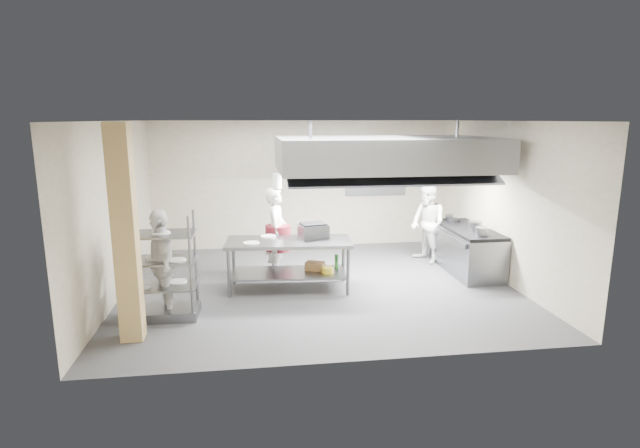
{
  "coord_description": "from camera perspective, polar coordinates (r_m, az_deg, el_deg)",
  "views": [
    {
      "loc": [
        -1.2,
        -8.75,
        3.04
      ],
      "look_at": [
        0.05,
        0.2,
        1.13
      ],
      "focal_mm": 28.0,
      "sensor_mm": 36.0,
      "label": 1
    }
  ],
  "objects": [
    {
      "name": "pass_rack",
      "position": [
        8.06,
        -17.8,
        -4.59
      ],
      "size": [
        1.11,
        0.67,
        1.64
      ],
      "primitive_type": null,
      "rotation": [
        0.0,
        0.0,
        -0.03
      ],
      "color": "slate",
      "rests_on": "floor"
    },
    {
      "name": "island_worktop",
      "position": [
        8.93,
        -3.62,
        -2.06
      ],
      "size": [
        2.29,
        1.1,
        0.06
      ],
      "primitive_type": "cube",
      "rotation": [
        0.0,
        0.0,
        -0.08
      ],
      "color": "slate",
      "rests_on": "island"
    },
    {
      "name": "griddle",
      "position": [
        9.1,
        -0.76,
        -0.8
      ],
      "size": [
        0.57,
        0.49,
        0.24
      ],
      "primitive_type": "cube",
      "rotation": [
        0.0,
        0.0,
        0.23
      ],
      "color": "slate",
      "rests_on": "island_worktop"
    },
    {
      "name": "exhaust_hood",
      "position": [
        9.51,
        7.41,
        8.0
      ],
      "size": [
        4.0,
        2.5,
        0.6
      ],
      "primitive_type": "cube",
      "color": "slate",
      "rests_on": "ceiling"
    },
    {
      "name": "range_top",
      "position": [
        10.42,
        16.53,
        -0.57
      ],
      "size": [
        0.78,
        1.96,
        0.06
      ],
      "primitive_type": "cube",
      "color": "black",
      "rests_on": "cooking_range"
    },
    {
      "name": "ceiling",
      "position": [
        8.83,
        -0.12,
        11.7
      ],
      "size": [
        7.0,
        7.0,
        0.0
      ],
      "primitive_type": "plane",
      "rotation": [
        3.14,
        0.0,
        0.0
      ],
      "color": "silver",
      "rests_on": "wall_back"
    },
    {
      "name": "wall_right",
      "position": [
        10.05,
        20.09,
        2.41
      ],
      "size": [
        0.0,
        6.0,
        6.0
      ],
      "primitive_type": "plane",
      "rotation": [
        1.57,
        0.0,
        -1.57
      ],
      "color": "gray",
      "rests_on": "ground"
    },
    {
      "name": "cooking_range",
      "position": [
        10.52,
        16.38,
        -2.96
      ],
      "size": [
        0.8,
        2.0,
        0.84
      ],
      "primitive_type": "cube",
      "color": "gray",
      "rests_on": "floor"
    },
    {
      "name": "chef_head",
      "position": [
        9.69,
        -4.98,
        -0.98
      ],
      "size": [
        0.53,
        0.7,
        1.76
      ],
      "primitive_type": "imported",
      "rotation": [
        0.0,
        0.0,
        1.4
      ],
      "color": "silver",
      "rests_on": "floor"
    },
    {
      "name": "wall_shelf",
      "position": [
        12.07,
        6.56,
        4.54
      ],
      "size": [
        1.5,
        0.28,
        0.04
      ],
      "primitive_type": "cube",
      "color": "slate",
      "rests_on": "wall_back"
    },
    {
      "name": "plate_stack",
      "position": [
        8.15,
        -17.67,
        -6.57
      ],
      "size": [
        0.28,
        0.28,
        0.05
      ],
      "primitive_type": "cylinder",
      "color": "white",
      "rests_on": "pass_rack"
    },
    {
      "name": "wall_left",
      "position": [
        9.18,
        -22.32,
        1.39
      ],
      "size": [
        0.0,
        6.0,
        6.0
      ],
      "primitive_type": "plane",
      "rotation": [
        1.57,
        0.0,
        1.57
      ],
      "color": "gray",
      "rests_on": "ground"
    },
    {
      "name": "floor",
      "position": [
        9.34,
        -0.11,
        -7.04
      ],
      "size": [
        7.0,
        7.0,
        0.0
      ],
      "primitive_type": "plane",
      "color": "#37373A",
      "rests_on": "ground"
    },
    {
      "name": "stockpot",
      "position": [
        10.19,
        17.3,
        -0.2
      ],
      "size": [
        0.26,
        0.26,
        0.18
      ],
      "primitive_type": "cylinder",
      "color": "slate",
      "rests_on": "range_top"
    },
    {
      "name": "island_undershelf",
      "position": [
        9.09,
        -3.57,
        -5.61
      ],
      "size": [
        2.1,
        0.99,
        0.04
      ],
      "primitive_type": "cube",
      "rotation": [
        0.0,
        0.0,
        -0.08
      ],
      "color": "slate",
      "rests_on": "island"
    },
    {
      "name": "island",
      "position": [
        9.04,
        -3.58,
        -4.67
      ],
      "size": [
        2.29,
        1.1,
        0.91
      ],
      "primitive_type": null,
      "rotation": [
        0.0,
        0.0,
        -0.08
      ],
      "color": "gray",
      "rests_on": "floor"
    },
    {
      "name": "wicker_basket",
      "position": [
        9.17,
        -0.58,
        -4.82
      ],
      "size": [
        0.4,
        0.34,
        0.15
      ],
      "primitive_type": "cube",
      "rotation": [
        0.0,
        0.0,
        -0.38
      ],
      "color": "brown",
      "rests_on": "island_undershelf"
    },
    {
      "name": "column",
      "position": [
        7.22,
        -21.35,
        -1.18
      ],
      "size": [
        0.3,
        0.3,
        3.0
      ],
      "primitive_type": "cube",
      "color": "tan",
      "rests_on": "floor"
    },
    {
      "name": "chef_plating",
      "position": [
        8.09,
        -17.63,
        -4.32
      ],
      "size": [
        0.69,
        1.08,
        1.7
      ],
      "primitive_type": "imported",
      "rotation": [
        0.0,
        0.0,
        -1.27
      ],
      "color": "white",
      "rests_on": "floor"
    },
    {
      "name": "hood_strip_b",
      "position": [
        9.81,
        12.47,
        6.06
      ],
      "size": [
        1.6,
        0.12,
        0.04
      ],
      "primitive_type": "cube",
      "color": "white",
      "rests_on": "exhaust_hood"
    },
    {
      "name": "hood_strip_a",
      "position": [
        9.34,
        1.99,
        6.05
      ],
      "size": [
        1.6,
        0.12,
        0.04
      ],
      "primitive_type": "cube",
      "color": "white",
      "rests_on": "exhaust_hood"
    },
    {
      "name": "chef_line",
      "position": [
        10.89,
        12.2,
        0.04
      ],
      "size": [
        0.86,
        0.97,
        1.69
      ],
      "primitive_type": "imported",
      "rotation": [
        0.0,
        0.0,
        -1.27
      ],
      "color": "white",
      "rests_on": "floor"
    },
    {
      "name": "wall_back",
      "position": [
        11.91,
        -2.08,
        4.51
      ],
      "size": [
        7.0,
        0.0,
        7.0
      ],
      "primitive_type": "plane",
      "rotation": [
        1.57,
        0.0,
        0.0
      ],
      "color": "gray",
      "rests_on": "ground"
    }
  ]
}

